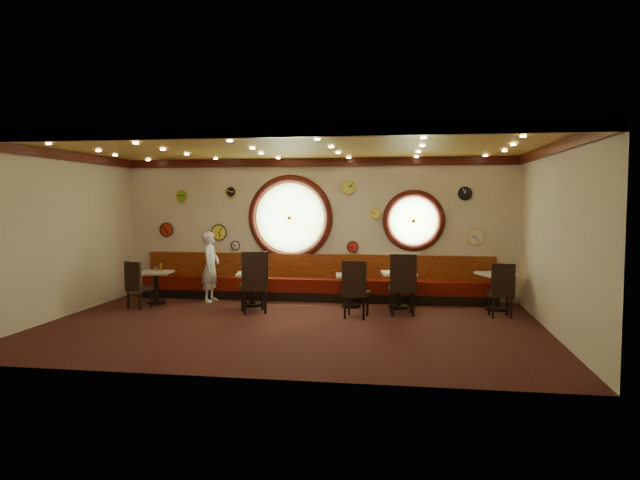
# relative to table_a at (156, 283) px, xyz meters

# --- Properties ---
(floor) EXTENTS (9.00, 6.00, 0.00)m
(floor) POSITION_rel_table_a_xyz_m (3.33, -1.75, -0.45)
(floor) COLOR black
(floor) RESTS_ON ground
(ceiling) EXTENTS (9.00, 6.00, 0.02)m
(ceiling) POSITION_rel_table_a_xyz_m (3.33, -1.75, 2.75)
(ceiling) COLOR #C28A36
(ceiling) RESTS_ON wall_back
(wall_back) EXTENTS (9.00, 0.02, 3.20)m
(wall_back) POSITION_rel_table_a_xyz_m (3.33, 1.25, 1.15)
(wall_back) COLOR beige
(wall_back) RESTS_ON floor
(wall_front) EXTENTS (9.00, 0.02, 3.20)m
(wall_front) POSITION_rel_table_a_xyz_m (3.33, -4.75, 1.15)
(wall_front) COLOR beige
(wall_front) RESTS_ON floor
(wall_left) EXTENTS (0.02, 6.00, 3.20)m
(wall_left) POSITION_rel_table_a_xyz_m (-1.17, -1.75, 1.15)
(wall_left) COLOR beige
(wall_left) RESTS_ON floor
(wall_right) EXTENTS (0.02, 6.00, 3.20)m
(wall_right) POSITION_rel_table_a_xyz_m (7.83, -1.75, 1.15)
(wall_right) COLOR beige
(wall_right) RESTS_ON floor
(molding_back) EXTENTS (9.00, 0.10, 0.18)m
(molding_back) POSITION_rel_table_a_xyz_m (3.33, 1.20, 2.66)
(molding_back) COLOR #390F0A
(molding_back) RESTS_ON wall_back
(molding_front) EXTENTS (9.00, 0.10, 0.18)m
(molding_front) POSITION_rel_table_a_xyz_m (3.33, -4.70, 2.66)
(molding_front) COLOR #390F0A
(molding_front) RESTS_ON wall_back
(molding_left) EXTENTS (0.10, 6.00, 0.18)m
(molding_left) POSITION_rel_table_a_xyz_m (-1.12, -1.75, 2.66)
(molding_left) COLOR #390F0A
(molding_left) RESTS_ON wall_back
(molding_right) EXTENTS (0.10, 6.00, 0.18)m
(molding_right) POSITION_rel_table_a_xyz_m (7.78, -1.75, 2.66)
(molding_right) COLOR #390F0A
(molding_right) RESTS_ON wall_back
(banquette_base) EXTENTS (8.00, 0.55, 0.20)m
(banquette_base) POSITION_rel_table_a_xyz_m (3.33, 0.97, -0.35)
(banquette_base) COLOR black
(banquette_base) RESTS_ON floor
(banquette_seat) EXTENTS (8.00, 0.55, 0.30)m
(banquette_seat) POSITION_rel_table_a_xyz_m (3.33, 0.97, -0.10)
(banquette_seat) COLOR #560E07
(banquette_seat) RESTS_ON banquette_base
(banquette_back) EXTENTS (8.00, 0.10, 0.55)m
(banquette_back) POSITION_rel_table_a_xyz_m (3.33, 1.19, 0.30)
(banquette_back) COLOR #5F0807
(banquette_back) RESTS_ON wall_back
(porthole_left_glass) EXTENTS (1.66, 0.02, 1.66)m
(porthole_left_glass) POSITION_rel_table_a_xyz_m (2.73, 1.24, 1.40)
(porthole_left_glass) COLOR #97C375
(porthole_left_glass) RESTS_ON wall_back
(porthole_left_frame) EXTENTS (1.98, 0.18, 1.98)m
(porthole_left_frame) POSITION_rel_table_a_xyz_m (2.73, 1.23, 1.40)
(porthole_left_frame) COLOR #390F0A
(porthole_left_frame) RESTS_ON wall_back
(porthole_left_ring) EXTENTS (1.61, 0.03, 1.61)m
(porthole_left_ring) POSITION_rel_table_a_xyz_m (2.73, 1.20, 1.40)
(porthole_left_ring) COLOR yellow
(porthole_left_ring) RESTS_ON wall_back
(porthole_right_glass) EXTENTS (1.10, 0.02, 1.10)m
(porthole_right_glass) POSITION_rel_table_a_xyz_m (5.53, 1.24, 1.35)
(porthole_right_glass) COLOR #97C375
(porthole_right_glass) RESTS_ON wall_back
(porthole_right_frame) EXTENTS (1.38, 0.18, 1.38)m
(porthole_right_frame) POSITION_rel_table_a_xyz_m (5.53, 1.23, 1.35)
(porthole_right_frame) COLOR #390F0A
(porthole_right_frame) RESTS_ON wall_back
(porthole_right_ring) EXTENTS (1.09, 0.03, 1.09)m
(porthole_right_ring) POSITION_rel_table_a_xyz_m (5.53, 1.20, 1.35)
(porthole_right_ring) COLOR yellow
(porthole_right_ring) RESTS_ON wall_back
(wall_clock_0) EXTENTS (0.26, 0.03, 0.26)m
(wall_clock_0) POSITION_rel_table_a_xyz_m (0.13, 1.21, 1.90)
(wall_clock_0) COLOR #7BBF26
(wall_clock_0) RESTS_ON wall_back
(wall_clock_1) EXTENTS (0.32, 0.03, 0.32)m
(wall_clock_1) POSITION_rel_table_a_xyz_m (-0.27, 1.21, 1.10)
(wall_clock_1) COLOR #B82912
(wall_clock_1) RESTS_ON wall_back
(wall_clock_2) EXTENTS (0.36, 0.03, 0.36)m
(wall_clock_2) POSITION_rel_table_a_xyz_m (1.03, 1.21, 1.05)
(wall_clock_2) COLOR yellow
(wall_clock_2) RESTS_ON wall_back
(wall_clock_3) EXTENTS (0.20, 0.03, 0.20)m
(wall_clock_3) POSITION_rel_table_a_xyz_m (1.43, 1.21, 0.75)
(wall_clock_3) COLOR silver
(wall_clock_3) RESTS_ON wall_back
(wall_clock_4) EXTENTS (0.24, 0.03, 0.24)m
(wall_clock_4) POSITION_rel_table_a_xyz_m (4.18, 1.21, 0.75)
(wall_clock_4) COLOR red
(wall_clock_4) RESTS_ON wall_back
(wall_clock_5) EXTENTS (0.30, 0.03, 0.30)m
(wall_clock_5) POSITION_rel_table_a_xyz_m (4.08, 1.21, 2.10)
(wall_clock_5) COLOR #B8D542
(wall_clock_5) RESTS_ON wall_back
(wall_clock_6) EXTENTS (0.22, 0.03, 0.22)m
(wall_clock_6) POSITION_rel_table_a_xyz_m (4.68, 1.21, 1.50)
(wall_clock_6) COLOR #FFF454
(wall_clock_6) RESTS_ON wall_back
(wall_clock_7) EXTENTS (0.34, 0.03, 0.34)m
(wall_clock_7) POSITION_rel_table_a_xyz_m (6.88, 1.21, 1.00)
(wall_clock_7) COLOR silver
(wall_clock_7) RESTS_ON wall_back
(wall_clock_8) EXTENTS (0.28, 0.03, 0.28)m
(wall_clock_8) POSITION_rel_table_a_xyz_m (6.63, 1.21, 1.95)
(wall_clock_8) COLOR black
(wall_clock_8) RESTS_ON wall_back
(wall_clock_9) EXTENTS (0.24, 0.03, 0.24)m
(wall_clock_9) POSITION_rel_table_a_xyz_m (1.33, 1.21, 2.00)
(wall_clock_9) COLOR black
(wall_clock_9) RESTS_ON wall_back
(table_a) EXTENTS (0.70, 0.70, 0.71)m
(table_a) POSITION_rel_table_a_xyz_m (0.00, 0.00, 0.00)
(table_a) COLOR black
(table_a) RESTS_ON floor
(table_b) EXTENTS (0.75, 0.75, 0.71)m
(table_b) POSITION_rel_table_a_xyz_m (2.15, 0.06, 0.00)
(table_b) COLOR black
(table_b) RESTS_ON floor
(table_c) EXTENTS (0.71, 0.71, 0.69)m
(table_c) POSITION_rel_table_a_xyz_m (4.24, 0.27, -0.01)
(table_c) COLOR black
(table_c) RESTS_ON floor
(table_d) EXTENTS (0.78, 0.78, 0.76)m
(table_d) POSITION_rel_table_a_xyz_m (5.23, 0.30, 0.03)
(table_d) COLOR black
(table_d) RESTS_ON floor
(table_e) EXTENTS (0.91, 0.91, 0.77)m
(table_e) POSITION_rel_table_a_xyz_m (7.23, 0.37, 0.04)
(table_e) COLOR black
(table_e) RESTS_ON floor
(chair_a) EXTENTS (0.52, 0.52, 0.61)m
(chair_a) POSITION_rel_table_a_xyz_m (-0.14, -0.63, 0.12)
(chair_a) COLOR black
(chair_a) RESTS_ON floor
(chair_b) EXTENTS (0.68, 0.68, 0.77)m
(chair_b) POSITION_rel_table_a_xyz_m (2.40, -0.71, 0.26)
(chair_b) COLOR black
(chair_b) RESTS_ON floor
(chair_c) EXTENTS (0.52, 0.52, 0.69)m
(chair_c) POSITION_rel_table_a_xyz_m (4.43, -0.91, 0.19)
(chair_c) COLOR black
(chair_c) RESTS_ON floor
(chair_d) EXTENTS (0.56, 0.56, 0.76)m
(chair_d) POSITION_rel_table_a_xyz_m (5.32, -0.50, 0.25)
(chair_d) COLOR black
(chair_d) RESTS_ON floor
(chair_e) EXTENTS (0.47, 0.47, 0.65)m
(chair_e) POSITION_rel_table_a_xyz_m (7.20, -0.43, 0.16)
(chair_e) COLOR black
(chair_e) RESTS_ON floor
(condiment_a_salt) EXTENTS (0.04, 0.04, 0.11)m
(condiment_a_salt) POSITION_rel_table_a_xyz_m (-0.05, 0.09, 0.32)
(condiment_a_salt) COLOR #BDBCC1
(condiment_a_salt) RESTS_ON table_a
(condiment_b_salt) EXTENTS (0.03, 0.03, 0.09)m
(condiment_b_salt) POSITION_rel_table_a_xyz_m (2.07, 0.12, 0.31)
(condiment_b_salt) COLOR silver
(condiment_b_salt) RESTS_ON table_b
(condiment_c_salt) EXTENTS (0.04, 0.04, 0.11)m
(condiment_c_salt) POSITION_rel_table_a_xyz_m (4.22, 0.37, 0.30)
(condiment_c_salt) COLOR silver
(condiment_c_salt) RESTS_ON table_c
(condiment_d_salt) EXTENTS (0.03, 0.03, 0.09)m
(condiment_d_salt) POSITION_rel_table_a_xyz_m (5.11, 0.39, 0.36)
(condiment_d_salt) COLOR silver
(condiment_d_salt) RESTS_ON table_d
(condiment_a_pepper) EXTENTS (0.03, 0.03, 0.09)m
(condiment_a_pepper) POSITION_rel_table_a_xyz_m (0.04, 0.01, 0.31)
(condiment_a_pepper) COLOR silver
(condiment_a_pepper) RESTS_ON table_a
(condiment_b_pepper) EXTENTS (0.04, 0.04, 0.11)m
(condiment_b_pepper) POSITION_rel_table_a_xyz_m (2.12, 0.07, 0.32)
(condiment_b_pepper) COLOR silver
(condiment_b_pepper) RESTS_ON table_b
(condiment_c_pepper) EXTENTS (0.03, 0.03, 0.10)m
(condiment_c_pepper) POSITION_rel_table_a_xyz_m (4.27, 0.23, 0.29)
(condiment_c_pepper) COLOR silver
(condiment_c_pepper) RESTS_ON table_c
(condiment_d_pepper) EXTENTS (0.03, 0.03, 0.09)m
(condiment_d_pepper) POSITION_rel_table_a_xyz_m (5.29, 0.32, 0.36)
(condiment_d_pepper) COLOR silver
(condiment_d_pepper) RESTS_ON table_d
(condiment_a_bottle) EXTENTS (0.05, 0.05, 0.17)m
(condiment_a_bottle) POSITION_rel_table_a_xyz_m (0.11, 0.04, 0.35)
(condiment_a_bottle) COLOR gold
(condiment_a_bottle) RESTS_ON table_a
(condiment_b_bottle) EXTENTS (0.06, 0.06, 0.18)m
(condiment_b_bottle) POSITION_rel_table_a_xyz_m (2.28, 0.08, 0.36)
(condiment_b_bottle) COLOR gold
(condiment_b_bottle) RESTS_ON table_b
(condiment_c_bottle) EXTENTS (0.05, 0.05, 0.17)m
(condiment_c_bottle) POSITION_rel_table_a_xyz_m (4.38, 0.39, 0.33)
(condiment_c_bottle) COLOR gold
(condiment_c_bottle) RESTS_ON table_c
(condiment_d_bottle) EXTENTS (0.06, 0.06, 0.18)m
(condiment_d_bottle) POSITION_rel_table_a_xyz_m (5.34, 0.32, 0.40)
(condiment_d_bottle) COLOR gold
(condiment_d_bottle) RESTS_ON table_d
(condiment_e_salt) EXTENTS (0.03, 0.03, 0.09)m
(condiment_e_salt) POSITION_rel_table_a_xyz_m (7.18, 0.46, 0.37)
(condiment_e_salt) COLOR silver
(condiment_e_salt) RESTS_ON table_e
(condiment_e_pepper) EXTENTS (0.04, 0.04, 0.11)m
(condiment_e_pepper) POSITION_rel_table_a_xyz_m (7.31, 0.31, 0.38)
(condiment_e_pepper) COLOR silver
(condiment_e_pepper) RESTS_ON table_e
(condiment_e_bottle) EXTENTS (0.04, 0.04, 0.14)m
(condiment_e_bottle) POSITION_rel_table_a_xyz_m (7.36, 0.44, 0.39)
(condiment_e_bottle) COLOR yellow
(condiment_e_bottle) RESTS_ON table_e
(waiter) EXTENTS (0.39, 0.58, 1.56)m
(waiter) POSITION_rel_table_a_xyz_m (1.09, 0.45, 0.34)
(waiter) COLOR white
(waiter) RESTS_ON floor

